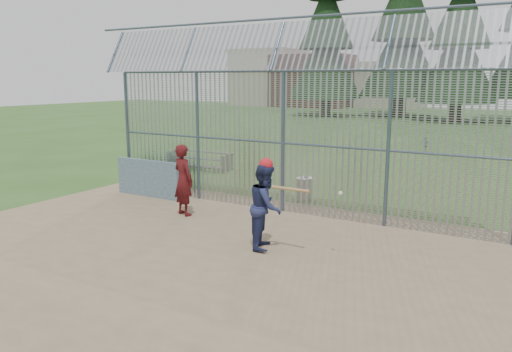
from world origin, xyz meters
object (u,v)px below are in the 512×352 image
Objects in this scene: trash_can at (305,189)px; bleacher at (199,159)px; dugout_wall at (148,178)px; batter at (266,206)px; onlooker at (183,180)px.

trash_can reaches higher than bleacher.
dugout_wall is 5.30m from bleacher.
batter is at bearing -44.99° from bleacher.
onlooker is at bearing 49.27° from batter.
batter is at bearing -22.89° from dugout_wall.
onlooker is 3.99m from trash_can.
bleacher is at bearing 24.86° from batter.
dugout_wall is 0.83× the size of bleacher.
dugout_wall is at bearing -7.31° from onlooker.
batter is 3.57m from onlooker.
bleacher is at bearing 108.67° from dugout_wall.
trash_can is at bearing 24.20° from dugout_wall.
batter is 0.64× the size of bleacher.
dugout_wall reaches higher than trash_can.
onlooker is 0.67× the size of bleacher.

